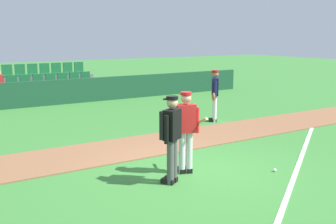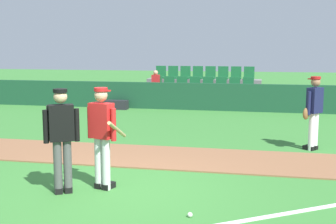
# 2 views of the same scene
# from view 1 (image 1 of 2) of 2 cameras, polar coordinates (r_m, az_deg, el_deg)

# --- Properties ---
(ground_plane) EXTENTS (80.00, 80.00, 0.00)m
(ground_plane) POSITION_cam_1_polar(r_m,az_deg,el_deg) (8.95, 3.25, -8.29)
(ground_plane) COLOR #387A33
(infield_dirt_path) EXTENTS (28.00, 2.03, 0.03)m
(infield_dirt_path) POSITION_cam_1_polar(r_m,az_deg,el_deg) (10.85, -3.97, -4.80)
(infield_dirt_path) COLOR brown
(infield_dirt_path) RESTS_ON ground
(foul_line_chalk) EXTENTS (9.95, 6.88, 0.01)m
(foul_line_chalk) POSITION_cam_1_polar(r_m,az_deg,el_deg) (10.59, 18.29, -5.78)
(foul_line_chalk) COLOR white
(foul_line_chalk) RESTS_ON ground
(dugout_fence) EXTENTS (20.00, 0.16, 1.06)m
(dugout_fence) POSITION_cam_1_polar(r_m,az_deg,el_deg) (17.86, -15.93, 2.63)
(dugout_fence) COLOR #19472D
(dugout_fence) RESTS_ON ground
(stadium_bleachers) EXTENTS (5.00, 2.10, 1.65)m
(stadium_bleachers) POSITION_cam_1_polar(r_m,az_deg,el_deg) (19.25, -17.19, 2.97)
(stadium_bleachers) COLOR slate
(stadium_bleachers) RESTS_ON ground
(batter_red_jersey) EXTENTS (0.59, 0.80, 1.76)m
(batter_red_jersey) POSITION_cam_1_polar(r_m,az_deg,el_deg) (8.57, 2.54, -2.41)
(batter_red_jersey) COLOR silver
(batter_red_jersey) RESTS_ON ground
(umpire_home_plate) EXTENTS (0.54, 0.46, 1.76)m
(umpire_home_plate) POSITION_cam_1_polar(r_m,az_deg,el_deg) (7.98, 0.45, -3.16)
(umpire_home_plate) COLOR #4C4C4C
(umpire_home_plate) RESTS_ON ground
(runner_navy_jersey) EXTENTS (0.52, 0.54, 1.76)m
(runner_navy_jersey) POSITION_cam_1_polar(r_m,az_deg,el_deg) (13.88, 6.58, 2.55)
(runner_navy_jersey) COLOR white
(runner_navy_jersey) RESTS_ON ground
(baseball) EXTENTS (0.07, 0.07, 0.07)m
(baseball) POSITION_cam_1_polar(r_m,az_deg,el_deg) (9.19, 14.76, -7.89)
(baseball) COLOR white
(baseball) RESTS_ON ground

